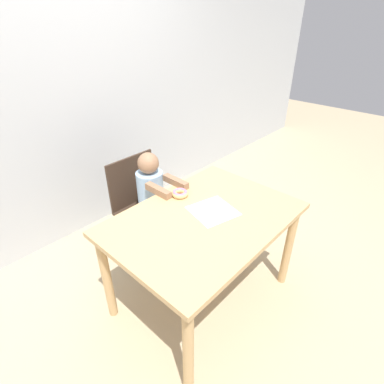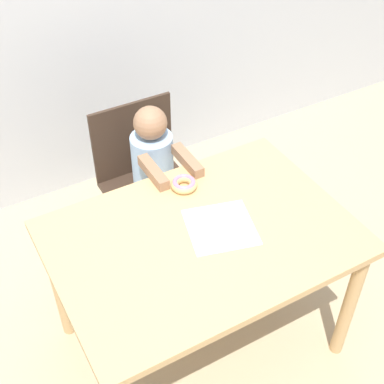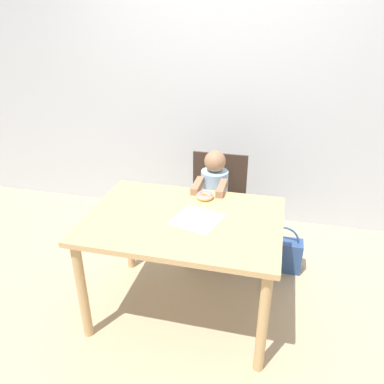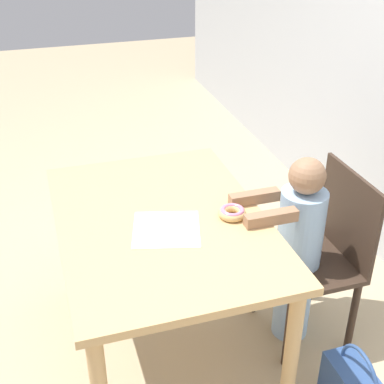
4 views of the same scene
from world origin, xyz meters
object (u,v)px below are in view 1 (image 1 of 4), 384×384
object	(u,v)px
child_figure	(152,206)
handbag	(196,213)
donut	(180,193)
chair	(143,205)

from	to	relation	value
child_figure	handbag	size ratio (longest dim) A/B	2.47
donut	handbag	world-z (taller)	donut
child_figure	handbag	bearing A→B (deg)	1.31
chair	handbag	distance (m)	0.65
chair	donut	distance (m)	0.55
child_figure	donut	distance (m)	0.42
chair	child_figure	bearing A→B (deg)	-90.00
donut	handbag	distance (m)	0.90
donut	handbag	xyz separation A→B (m)	(0.56, 0.34, -0.62)
chair	donut	bearing A→B (deg)	-90.63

